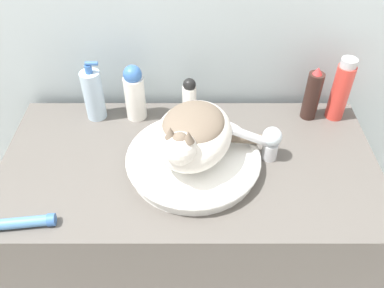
# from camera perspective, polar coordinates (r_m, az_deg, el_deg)

# --- Properties ---
(vanity_counter) EXTENTS (1.06, 0.55, 0.80)m
(vanity_counter) POSITION_cam_1_polar(r_m,az_deg,el_deg) (1.46, -0.48, -13.73)
(vanity_counter) COLOR #56514C
(vanity_counter) RESTS_ON ground_plane
(sink_basin) EXTENTS (0.37, 0.37, 0.04)m
(sink_basin) POSITION_cam_1_polar(r_m,az_deg,el_deg) (1.11, -0.00, -2.24)
(sink_basin) COLOR white
(sink_basin) RESTS_ON vanity_counter
(cat) EXTENTS (0.34, 0.30, 0.17)m
(cat) POSITION_cam_1_polar(r_m,az_deg,el_deg) (1.04, -0.03, 1.43)
(cat) COLOR silver
(cat) RESTS_ON sink_basin
(faucet) EXTENTS (0.15, 0.06, 0.13)m
(faucet) POSITION_cam_1_polar(r_m,az_deg,el_deg) (1.13, 10.27, 0.46)
(faucet) COLOR silver
(faucet) RESTS_ON vanity_counter
(soap_pump_bottle) EXTENTS (0.06, 0.06, 0.20)m
(soap_pump_bottle) POSITION_cam_1_polar(r_m,az_deg,el_deg) (1.28, -13.89, 6.71)
(soap_pump_bottle) COLOR silver
(soap_pump_bottle) RESTS_ON vanity_counter
(hairspray_can_black) EXTENTS (0.05, 0.05, 0.18)m
(hairspray_can_black) POSITION_cam_1_polar(r_m,az_deg,el_deg) (1.30, 16.31, 6.69)
(hairspray_can_black) COLOR #331E19
(hairspray_can_black) RESTS_ON vanity_counter
(shampoo_bottle_tall) EXTENTS (0.06, 0.06, 0.21)m
(shampoo_bottle_tall) POSITION_cam_1_polar(r_m,az_deg,el_deg) (1.32, 19.94, 7.19)
(shampoo_bottle_tall) COLOR #DB3D33
(shampoo_bottle_tall) RESTS_ON vanity_counter
(deodorant_stick) EXTENTS (0.04, 0.04, 0.14)m
(deodorant_stick) POSITION_cam_1_polar(r_m,az_deg,el_deg) (1.26, -0.73, 6.43)
(deodorant_stick) COLOR white
(deodorant_stick) RESTS_ON vanity_counter
(lotion_bottle_white) EXTENTS (0.06, 0.06, 0.18)m
(lotion_bottle_white) POSITION_cam_1_polar(r_m,az_deg,el_deg) (1.26, -8.30, 7.15)
(lotion_bottle_white) COLOR white
(lotion_bottle_white) RESTS_ON vanity_counter
(cream_tube) EXTENTS (0.15, 0.05, 0.03)m
(cream_tube) POSITION_cam_1_polar(r_m,az_deg,el_deg) (1.07, -22.57, -10.19)
(cream_tube) COLOR #4C7FB2
(cream_tube) RESTS_ON vanity_counter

